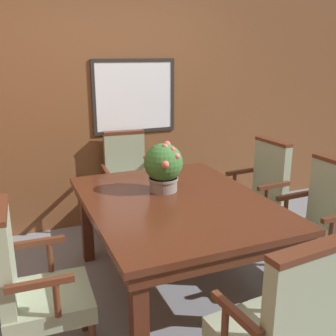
{
  "coord_description": "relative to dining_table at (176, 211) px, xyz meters",
  "views": [
    {
      "loc": [
        -0.95,
        -2.2,
        1.79
      ],
      "look_at": [
        0.14,
        0.42,
        0.95
      ],
      "focal_mm": 42.0,
      "sensor_mm": 36.0,
      "label": 1
    }
  ],
  "objects": [
    {
      "name": "ground_plane",
      "position": [
        -0.14,
        -0.27,
        -0.66
      ],
      "size": [
        14.0,
        14.0,
        0.0
      ],
      "primitive_type": "plane",
      "color": "gray"
    },
    {
      "name": "wall_back",
      "position": [
        -0.14,
        1.5,
        0.57
      ],
      "size": [
        7.2,
        0.08,
        2.45
      ],
      "color": "brown",
      "rests_on": "ground_plane"
    },
    {
      "name": "dining_table",
      "position": [
        0.0,
        0.0,
        0.0
      ],
      "size": [
        1.28,
        1.65,
        0.75
      ],
      "color": "#4C2314",
      "rests_on": "ground_plane"
    },
    {
      "name": "chair_right_near",
      "position": [
        1.05,
        -0.34,
        -0.12
      ],
      "size": [
        0.51,
        0.52,
        1.02
      ],
      "rotation": [
        0.0,
        0.0,
        -1.53
      ],
      "color": "#562B19",
      "rests_on": "ground_plane"
    },
    {
      "name": "chair_left_near",
      "position": [
        -1.06,
        -0.39,
        -0.12
      ],
      "size": [
        0.51,
        0.52,
        1.02
      ],
      "rotation": [
        0.0,
        0.0,
        1.53
      ],
      "color": "#562B19",
      "rests_on": "ground_plane"
    },
    {
      "name": "chair_right_far",
      "position": [
        1.03,
        0.39,
        -0.12
      ],
      "size": [
        0.52,
        0.53,
        1.02
      ],
      "rotation": [
        0.0,
        0.0,
        -1.51
      ],
      "color": "#562B19",
      "rests_on": "ground_plane"
    },
    {
      "name": "chair_head_near",
      "position": [
        -0.0,
        -1.23,
        -0.12
      ],
      "size": [
        0.54,
        0.53,
        1.02
      ],
      "rotation": [
        0.0,
        0.0,
        3.23
      ],
      "color": "#562B19",
      "rests_on": "ground_plane"
    },
    {
      "name": "chair_head_far",
      "position": [
        -0.0,
        1.23,
        -0.12
      ],
      "size": [
        0.53,
        0.52,
        1.02
      ],
      "rotation": [
        0.0,
        0.0,
        -0.07
      ],
      "color": "#562B19",
      "rests_on": "ground_plane"
    },
    {
      "name": "potted_plant",
      "position": [
        -0.01,
        0.21,
        0.29
      ],
      "size": [
        0.3,
        0.33,
        0.39
      ],
      "color": "gray",
      "rests_on": "dining_table"
    }
  ]
}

